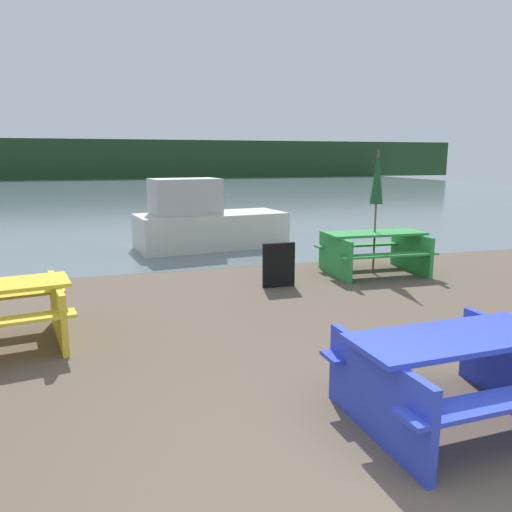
{
  "coord_description": "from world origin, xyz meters",
  "views": [
    {
      "loc": [
        -1.62,
        -1.91,
        2.14
      ],
      "look_at": [
        0.31,
        4.35,
        0.85
      ],
      "focal_mm": 35.0,
      "sensor_mm": 36.0,
      "label": 1
    }
  ],
  "objects": [
    {
      "name": "signboard",
      "position": [
        1.16,
        5.79,
        0.38
      ],
      "size": [
        0.55,
        0.08,
        0.75
      ],
      "color": "black",
      "rests_on": "ground_plane"
    },
    {
      "name": "far_treeline",
      "position": [
        0.0,
        52.45,
        2.0
      ],
      "size": [
        80.0,
        1.6,
        4.0
      ],
      "color": "#1E3D1E",
      "rests_on": "water"
    },
    {
      "name": "boat",
      "position": [
        0.72,
        9.8,
        0.61
      ],
      "size": [
        3.68,
        1.89,
        1.67
      ],
      "rotation": [
        0.0,
        0.0,
        0.13
      ],
      "color": "beige",
      "rests_on": "water"
    },
    {
      "name": "umbrella_darkgreen",
      "position": [
        3.21,
        6.23,
        1.77
      ],
      "size": [
        0.24,
        0.24,
        2.29
      ],
      "color": "brown",
      "rests_on": "ground_plane"
    },
    {
      "name": "picnic_table_blue",
      "position": [
        1.04,
        1.25,
        0.45
      ],
      "size": [
        1.79,
        1.44,
        0.74
      ],
      "rotation": [
        0.0,
        0.0,
        0.04
      ],
      "color": "blue",
      "rests_on": "ground_plane"
    },
    {
      "name": "picnic_table_green",
      "position": [
        3.21,
        6.23,
        0.48
      ],
      "size": [
        1.91,
        1.46,
        0.78
      ],
      "rotation": [
        0.0,
        0.0,
        -0.04
      ],
      "color": "green",
      "rests_on": "ground_plane"
    },
    {
      "name": "water",
      "position": [
        0.0,
        32.45,
        -0.0
      ],
      "size": [
        60.0,
        50.0,
        0.0
      ],
      "color": "slate",
      "rests_on": "ground_plane"
    }
  ]
}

